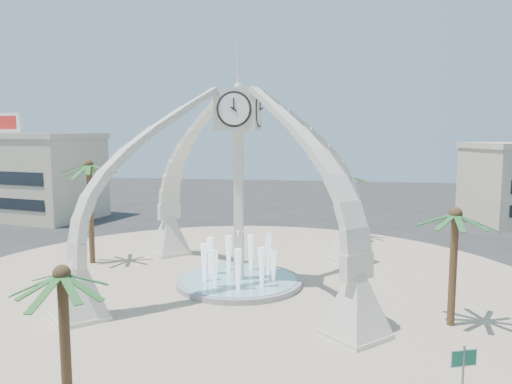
% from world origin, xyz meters
% --- Properties ---
extents(ground, '(140.00, 140.00, 0.00)m').
position_xyz_m(ground, '(0.00, 0.00, 0.00)').
color(ground, '#282828').
rests_on(ground, ground).
extents(plaza, '(40.00, 40.00, 0.06)m').
position_xyz_m(plaza, '(0.00, 0.00, 0.03)').
color(plaza, '#BFA88E').
rests_on(plaza, ground).
extents(clock_tower, '(17.94, 17.94, 16.30)m').
position_xyz_m(clock_tower, '(-0.00, -0.00, 6.49)').
color(clock_tower, beige).
rests_on(clock_tower, ground).
extents(fountain, '(8.00, 8.00, 3.62)m').
position_xyz_m(fountain, '(0.00, 0.00, 0.29)').
color(fountain, gray).
rests_on(fountain, ground).
extents(building_nw, '(23.75, 13.73, 11.90)m').
position_xyz_m(building_nw, '(-32.00, 22.00, 4.83)').
color(building_nw, beige).
rests_on(building_nw, ground).
extents(palm_east, '(4.85, 4.85, 6.48)m').
position_xyz_m(palm_east, '(11.84, -4.81, 5.64)').
color(palm_east, brown).
rests_on(palm_east, ground).
extents(palm_west, '(5.45, 5.45, 8.18)m').
position_xyz_m(palm_west, '(-11.79, 3.42, 7.26)').
color(palm_west, brown).
rests_on(palm_west, ground).
extents(palm_north, '(3.83, 3.83, 6.58)m').
position_xyz_m(palm_north, '(6.89, 15.11, 5.79)').
color(palm_north, brown).
rests_on(palm_north, ground).
extents(palm_south, '(3.85, 3.85, 5.97)m').
position_xyz_m(palm_south, '(-2.34, -16.28, 5.22)').
color(palm_south, brown).
rests_on(palm_south, ground).
extents(street_sign, '(0.91, 0.37, 2.64)m').
position_xyz_m(street_sign, '(10.38, -13.47, 1.89)').
color(street_sign, slate).
rests_on(street_sign, ground).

